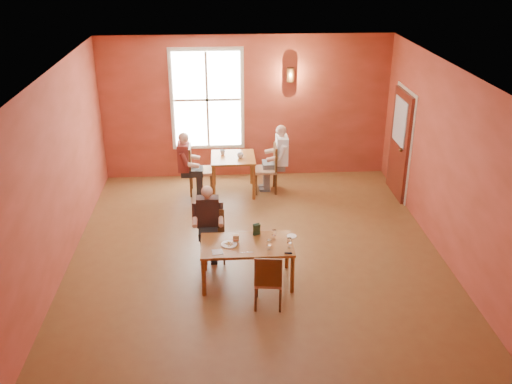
{
  "coord_description": "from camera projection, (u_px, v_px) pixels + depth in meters",
  "views": [
    {
      "loc": [
        -0.52,
        -8.05,
        4.75
      ],
      "look_at": [
        0.0,
        0.2,
        1.05
      ],
      "focal_mm": 40.0,
      "sensor_mm": 36.0,
      "label": 1
    }
  ],
  "objects": [
    {
      "name": "wall_front",
      "position": [
        280.0,
        306.0,
        5.5
      ],
      "size": [
        6.0,
        0.04,
        3.0
      ],
      "primitive_type": "cube",
      "color": "brown",
      "rests_on": "ground"
    },
    {
      "name": "goblet_c",
      "position": [
        269.0,
        244.0,
        8.18
      ],
      "size": [
        0.08,
        0.08,
        0.17
      ],
      "primitive_type": null,
      "rotation": [
        0.0,
        0.0,
        0.17
      ],
      "color": "white",
      "rests_on": "main_table"
    },
    {
      "name": "ceiling",
      "position": [
        257.0,
        72.0,
        8.08
      ],
      "size": [
        6.0,
        7.0,
        0.04
      ],
      "primitive_type": "cube",
      "color": "white",
      "rests_on": "wall_back"
    },
    {
      "name": "main_table",
      "position": [
        247.0,
        263.0,
        8.49
      ],
      "size": [
        1.36,
        0.76,
        0.64
      ],
      "primitive_type": null,
      "color": "brown",
      "rests_on": "ground"
    },
    {
      "name": "chair_diner_main",
      "position": [
        213.0,
        237.0,
        9.02
      ],
      "size": [
        0.36,
        0.36,
        0.82
      ],
      "primitive_type": null,
      "rotation": [
        0.0,
        0.0,
        3.14
      ],
      "color": "brown",
      "rests_on": "ground"
    },
    {
      "name": "diner_maroon",
      "position": [
        199.0,
        163.0,
        11.34
      ],
      "size": [
        0.51,
        0.51,
        1.27
      ],
      "primitive_type": null,
      "rotation": [
        0.0,
        0.0,
        -1.57
      ],
      "color": "#4E191A",
      "rests_on": "ground"
    },
    {
      "name": "wall_back",
      "position": [
        246.0,
        108.0,
        11.88
      ],
      "size": [
        6.0,
        0.04,
        3.0
      ],
      "primitive_type": "cube",
      "color": "brown",
      "rests_on": "ground"
    },
    {
      "name": "chair_diner_white",
      "position": [
        265.0,
        169.0,
        11.48
      ],
      "size": [
        0.43,
        0.43,
        0.98
      ],
      "primitive_type": null,
      "rotation": [
        0.0,
        0.0,
        1.57
      ],
      "color": "maroon",
      "rests_on": "ground"
    },
    {
      "name": "diner_white",
      "position": [
        267.0,
        161.0,
        11.41
      ],
      "size": [
        0.53,
        0.53,
        1.32
      ],
      "primitive_type": null,
      "rotation": [
        0.0,
        0.0,
        1.57
      ],
      "color": "white",
      "rests_on": "ground"
    },
    {
      "name": "wall_right",
      "position": [
        449.0,
        166.0,
        8.86
      ],
      "size": [
        0.04,
        7.0,
        3.0
      ],
      "primitive_type": "cube",
      "color": "brown",
      "rests_on": "ground"
    },
    {
      "name": "menu_stand",
      "position": [
        257.0,
        229.0,
        8.58
      ],
      "size": [
        0.12,
        0.09,
        0.18
      ],
      "primitive_type": "cube",
      "rotation": [
        0.0,
        0.0,
        0.4
      ],
      "color": "#234228",
      "rests_on": "main_table"
    },
    {
      "name": "wall_left",
      "position": [
        57.0,
        175.0,
        8.52
      ],
      "size": [
        0.04,
        7.0,
        3.0
      ],
      "primitive_type": "cube",
      "color": "brown",
      "rests_on": "ground"
    },
    {
      "name": "goblet_b",
      "position": [
        289.0,
        242.0,
        8.24
      ],
      "size": [
        0.07,
        0.07,
        0.16
      ],
      "primitive_type": null,
      "rotation": [
        0.0,
        0.0,
        0.11
      ],
      "color": "white",
      "rests_on": "main_table"
    },
    {
      "name": "cup_b",
      "position": [
        223.0,
        152.0,
        11.42
      ],
      "size": [
        0.12,
        0.12,
        0.1
      ],
      "primitive_type": "imported",
      "rotation": [
        0.0,
        0.0,
        0.2
      ],
      "color": "silver",
      "rests_on": "second_table"
    },
    {
      "name": "chair_diner_maroon",
      "position": [
        201.0,
        169.0,
        11.4
      ],
      "size": [
        0.45,
        0.45,
        1.01
      ],
      "primitive_type": null,
      "rotation": [
        0.0,
        0.0,
        -1.57
      ],
      "color": "#582D13",
      "rests_on": "ground"
    },
    {
      "name": "napkin",
      "position": [
        218.0,
        252.0,
        8.15
      ],
      "size": [
        0.17,
        0.17,
        0.01
      ],
      "primitive_type": "cube",
      "rotation": [
        0.0,
        0.0,
        0.12
      ],
      "color": "white",
      "rests_on": "main_table"
    },
    {
      "name": "knife",
      "position": [
        247.0,
        252.0,
        8.14
      ],
      "size": [
        0.19,
        0.02,
        0.0
      ],
      "primitive_type": "cube",
      "rotation": [
        0.0,
        0.0,
        -0.0
      ],
      "color": "silver",
      "rests_on": "main_table"
    },
    {
      "name": "diner_main",
      "position": [
        213.0,
        229.0,
        8.92
      ],
      "size": [
        0.46,
        0.46,
        1.16
      ],
      "primitive_type": null,
      "rotation": [
        0.0,
        0.0,
        3.14
      ],
      "color": "black",
      "rests_on": "ground"
    },
    {
      "name": "sunglasses",
      "position": [
        288.0,
        253.0,
        8.11
      ],
      "size": [
        0.11,
        0.04,
        0.01
      ],
      "primitive_type": "cube",
      "rotation": [
        0.0,
        0.0,
        -0.07
      ],
      "color": "black",
      "rests_on": "main_table"
    },
    {
      "name": "ground",
      "position": [
        257.0,
        256.0,
        9.3
      ],
      "size": [
        6.0,
        7.0,
        0.01
      ],
      "primitive_type": "cube",
      "color": "brown",
      "rests_on": "ground"
    },
    {
      "name": "sandwich",
      "position": [
        236.0,
        239.0,
        8.4
      ],
      "size": [
        0.09,
        0.09,
        0.1
      ],
      "primitive_type": "cube",
      "rotation": [
        0.0,
        0.0,
        -0.11
      ],
      "color": "tan",
      "rests_on": "main_table"
    },
    {
      "name": "window",
      "position": [
        207.0,
        100.0,
        11.7
      ],
      "size": [
        1.36,
        0.1,
        1.96
      ],
      "primitive_type": "cube",
      "color": "white",
      "rests_on": "wall_back"
    },
    {
      "name": "cup_a",
      "position": [
        240.0,
        156.0,
        11.25
      ],
      "size": [
        0.16,
        0.16,
        0.1
      ],
      "primitive_type": "imported",
      "rotation": [
        0.0,
        0.0,
        0.31
      ],
      "color": "white",
      "rests_on": "second_table"
    },
    {
      "name": "goblet_a",
      "position": [
        274.0,
        234.0,
        8.46
      ],
      "size": [
        0.07,
        0.07,
        0.17
      ],
      "primitive_type": null,
      "rotation": [
        0.0,
        0.0,
        0.09
      ],
      "color": "white",
      "rests_on": "main_table"
    },
    {
      "name": "chair_empty",
      "position": [
        269.0,
        279.0,
        7.9
      ],
      "size": [
        0.42,
        0.42,
        0.85
      ],
      "primitive_type": null,
      "rotation": [
        0.0,
        0.0,
        -0.12
      ],
      "color": "#3B2111",
      "rests_on": "ground"
    },
    {
      "name": "side_plate",
      "position": [
        292.0,
        236.0,
        8.57
      ],
      "size": [
        0.16,
        0.16,
        0.01
      ],
      "primitive_type": "cylinder",
      "rotation": [
        0.0,
        0.0,
        -0.11
      ],
      "color": "silver",
      "rests_on": "main_table"
    },
    {
      "name": "wall_sconce",
      "position": [
        290.0,
        75.0,
        11.55
      ],
      "size": [
        0.16,
        0.16,
        0.28
      ],
      "primitive_type": "cylinder",
      "color": "brown",
      "rests_on": "wall_back"
    },
    {
      "name": "door",
      "position": [
        399.0,
        144.0,
        11.14
      ],
      "size": [
        0.12,
        1.04,
        2.1
      ],
      "primitive_type": "cube",
      "color": "maroon",
      "rests_on": "ground"
    },
    {
      "name": "plate_food",
      "position": [
        229.0,
        244.0,
        8.33
      ],
      "size": [
        0.3,
        0.3,
        0.03
      ],
      "primitive_type": "cylinder",
      "rotation": [
        0.0,
        0.0,
        0.3
      ],
      "color": "white",
      "rests_on": "main_table"
    },
    {
      "name": "second_table",
      "position": [
        233.0,
        174.0,
        11.49
      ],
      "size": [
        0.86,
        0.86,
        0.76
      ],
      "primitive_type": null,
      "color": "brown",
      "rests_on": "ground"
    }
  ]
}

